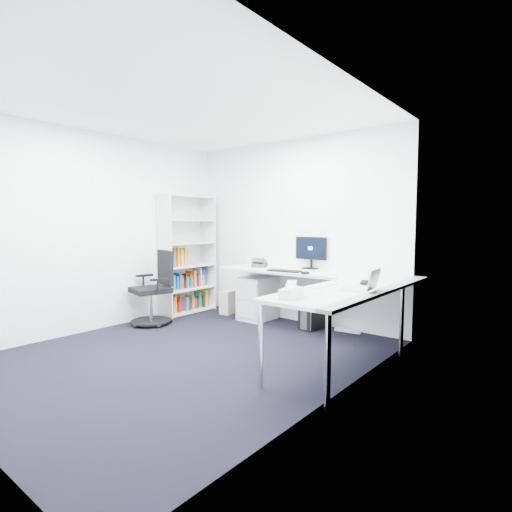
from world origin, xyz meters
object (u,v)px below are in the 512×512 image
Objects in this scene: laptop at (354,278)px; l_desk at (297,305)px; task_chair at (150,288)px; bookshelf at (187,254)px; monitor at (311,252)px.

l_desk is at bearing 143.00° from laptop.
l_desk is 2.15m from task_chair.
laptop is at bearing -12.27° from bookshelf.
bookshelf is 1.79× the size of task_chair.
task_chair is 2.16× the size of monitor.
bookshelf is 3.87× the size of monitor.
monitor reaches higher than laptop.
monitor is at bearing 128.70° from laptop.
monitor reaches higher than task_chair.
monitor is 1.56× the size of laptop.
monitor is at bearing 16.51° from bookshelf.
task_chair is at bearing -77.66° from bookshelf.
task_chair is at bearing 177.05° from laptop.
monitor is (1.99, 0.59, 0.09)m from bookshelf.
l_desk is 1.45× the size of bookshelf.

